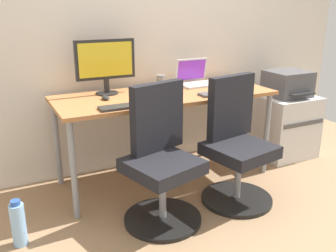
{
  "coord_description": "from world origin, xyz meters",
  "views": [
    {
      "loc": [
        -1.29,
        -2.64,
        1.44
      ],
      "look_at": [
        0.0,
        -0.05,
        0.49
      ],
      "focal_mm": 39.68,
      "sensor_mm": 36.0,
      "label": 1
    }
  ],
  "objects_px": {
    "printer": "(288,84)",
    "coffee_mug": "(232,82)",
    "office_chair_right": "(236,146)",
    "open_laptop": "(195,79)",
    "side_cabinet": "(283,125)",
    "water_bottle_on_floor": "(18,224)",
    "office_chair_left": "(161,161)",
    "desktop_monitor": "(105,63)"
  },
  "relations": [
    {
      "from": "office_chair_right",
      "to": "coffee_mug",
      "type": "bearing_deg",
      "value": 59.05
    },
    {
      "from": "office_chair_right",
      "to": "water_bottle_on_floor",
      "type": "bearing_deg",
      "value": 176.63
    },
    {
      "from": "office_chair_left",
      "to": "open_laptop",
      "type": "xyz_separation_m",
      "value": [
        0.69,
        0.74,
        0.38
      ]
    },
    {
      "from": "open_laptop",
      "to": "water_bottle_on_floor",
      "type": "bearing_deg",
      "value": -158.43
    },
    {
      "from": "open_laptop",
      "to": "office_chair_left",
      "type": "bearing_deg",
      "value": -133.31
    },
    {
      "from": "office_chair_left",
      "to": "side_cabinet",
      "type": "bearing_deg",
      "value": 18.0
    },
    {
      "from": "water_bottle_on_floor",
      "to": "desktop_monitor",
      "type": "xyz_separation_m",
      "value": [
        0.81,
        0.65,
        0.85
      ]
    },
    {
      "from": "printer",
      "to": "coffee_mug",
      "type": "relative_size",
      "value": 4.35
    },
    {
      "from": "printer",
      "to": "open_laptop",
      "type": "distance_m",
      "value": 0.92
    },
    {
      "from": "side_cabinet",
      "to": "open_laptop",
      "type": "relative_size",
      "value": 1.93
    },
    {
      "from": "office_chair_left",
      "to": "desktop_monitor",
      "type": "relative_size",
      "value": 1.96
    },
    {
      "from": "office_chair_right",
      "to": "desktop_monitor",
      "type": "distance_m",
      "value": 1.2
    },
    {
      "from": "printer",
      "to": "water_bottle_on_floor",
      "type": "bearing_deg",
      "value": -170.51
    },
    {
      "from": "printer",
      "to": "water_bottle_on_floor",
      "type": "distance_m",
      "value": 2.62
    },
    {
      "from": "water_bottle_on_floor",
      "to": "coffee_mug",
      "type": "bearing_deg",
      "value": 11.98
    },
    {
      "from": "desktop_monitor",
      "to": "open_laptop",
      "type": "bearing_deg",
      "value": -0.33
    },
    {
      "from": "side_cabinet",
      "to": "water_bottle_on_floor",
      "type": "xyz_separation_m",
      "value": [
        -2.52,
        -0.42,
        -0.15
      ]
    },
    {
      "from": "water_bottle_on_floor",
      "to": "coffee_mug",
      "type": "xyz_separation_m",
      "value": [
        1.85,
        0.39,
        0.65
      ]
    },
    {
      "from": "desktop_monitor",
      "to": "office_chair_left",
      "type": "bearing_deg",
      "value": -80.27
    },
    {
      "from": "printer",
      "to": "coffee_mug",
      "type": "bearing_deg",
      "value": -177.56
    },
    {
      "from": "office_chair_right",
      "to": "office_chair_left",
      "type": "bearing_deg",
      "value": -179.9
    },
    {
      "from": "desktop_monitor",
      "to": "open_laptop",
      "type": "relative_size",
      "value": 1.55
    },
    {
      "from": "office_chair_right",
      "to": "open_laptop",
      "type": "distance_m",
      "value": 0.83
    },
    {
      "from": "water_bottle_on_floor",
      "to": "side_cabinet",
      "type": "bearing_deg",
      "value": 9.51
    },
    {
      "from": "office_chair_right",
      "to": "water_bottle_on_floor",
      "type": "distance_m",
      "value": 1.59
    },
    {
      "from": "printer",
      "to": "coffee_mug",
      "type": "distance_m",
      "value": 0.67
    },
    {
      "from": "desktop_monitor",
      "to": "coffee_mug",
      "type": "bearing_deg",
      "value": -13.77
    },
    {
      "from": "open_laptop",
      "to": "coffee_mug",
      "type": "distance_m",
      "value": 0.34
    },
    {
      "from": "office_chair_right",
      "to": "water_bottle_on_floor",
      "type": "xyz_separation_m",
      "value": [
        -1.56,
        0.09,
        -0.28
      ]
    },
    {
      "from": "office_chair_left",
      "to": "open_laptop",
      "type": "height_order",
      "value": "open_laptop"
    },
    {
      "from": "office_chair_left",
      "to": "water_bottle_on_floor",
      "type": "bearing_deg",
      "value": 174.31
    },
    {
      "from": "desktop_monitor",
      "to": "coffee_mug",
      "type": "height_order",
      "value": "desktop_monitor"
    },
    {
      "from": "printer",
      "to": "open_laptop",
      "type": "xyz_separation_m",
      "value": [
        -0.89,
        0.22,
        0.09
      ]
    },
    {
      "from": "side_cabinet",
      "to": "water_bottle_on_floor",
      "type": "distance_m",
      "value": 2.56
    },
    {
      "from": "office_chair_left",
      "to": "side_cabinet",
      "type": "xyz_separation_m",
      "value": [
        1.58,
        0.51,
        -0.12
      ]
    },
    {
      "from": "office_chair_right",
      "to": "side_cabinet",
      "type": "distance_m",
      "value": 1.09
    },
    {
      "from": "office_chair_left",
      "to": "coffee_mug",
      "type": "bearing_deg",
      "value": 27.92
    },
    {
      "from": "office_chair_left",
      "to": "desktop_monitor",
      "type": "bearing_deg",
      "value": 99.73
    },
    {
      "from": "office_chair_right",
      "to": "side_cabinet",
      "type": "xyz_separation_m",
      "value": [
        0.96,
        0.51,
        -0.12
      ]
    },
    {
      "from": "side_cabinet",
      "to": "printer",
      "type": "height_order",
      "value": "printer"
    },
    {
      "from": "printer",
      "to": "open_laptop",
      "type": "height_order",
      "value": "open_laptop"
    },
    {
      "from": "office_chair_right",
      "to": "printer",
      "type": "bearing_deg",
      "value": 28.13
    }
  ]
}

